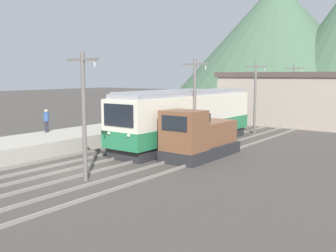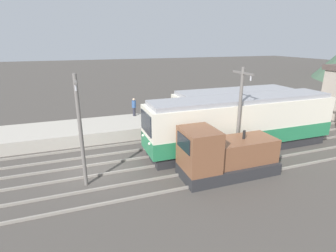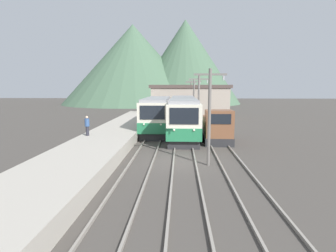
# 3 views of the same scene
# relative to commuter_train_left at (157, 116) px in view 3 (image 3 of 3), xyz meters

# --- Properties ---
(ground_plane) EXTENTS (200.00, 200.00, 0.00)m
(ground_plane) POSITION_rel_commuter_train_left_xyz_m (2.60, -11.40, -1.76)
(ground_plane) COLOR #47423D
(platform_left) EXTENTS (4.50, 54.00, 0.93)m
(platform_left) POSITION_rel_commuter_train_left_xyz_m (-3.65, -11.40, -1.29)
(platform_left) COLOR #ADA599
(platform_left) RESTS_ON ground
(track_left) EXTENTS (1.54, 60.00, 0.14)m
(track_left) POSITION_rel_commuter_train_left_xyz_m (-0.00, -11.40, -1.69)
(track_left) COLOR gray
(track_left) RESTS_ON ground
(track_center) EXTENTS (1.54, 60.00, 0.14)m
(track_center) POSITION_rel_commuter_train_left_xyz_m (2.80, -11.40, -1.69)
(track_center) COLOR gray
(track_center) RESTS_ON ground
(track_right) EXTENTS (1.54, 60.00, 0.14)m
(track_right) POSITION_rel_commuter_train_left_xyz_m (5.80, -11.40, -1.69)
(track_right) COLOR gray
(track_right) RESTS_ON ground
(commuter_train_left) EXTENTS (2.84, 10.17, 3.80)m
(commuter_train_left) POSITION_rel_commuter_train_left_xyz_m (0.00, 0.00, 0.00)
(commuter_train_left) COLOR #28282B
(commuter_train_left) RESTS_ON ground
(commuter_train_center) EXTENTS (2.84, 14.03, 3.87)m
(commuter_train_center) POSITION_rel_commuter_train_left_xyz_m (2.80, -1.24, 0.03)
(commuter_train_center) COLOR #28282B
(commuter_train_center) RESTS_ON ground
(shunting_locomotive) EXTENTS (2.40, 5.78, 3.00)m
(shunting_locomotive) POSITION_rel_commuter_train_left_xyz_m (5.80, -4.40, -0.55)
(shunting_locomotive) COLOR #28282B
(shunting_locomotive) RESTS_ON ground
(catenary_mast_near) EXTENTS (2.00, 0.20, 6.04)m
(catenary_mast_near) POSITION_rel_commuter_train_left_xyz_m (4.31, -12.05, 1.57)
(catenary_mast_near) COLOR slate
(catenary_mast_near) RESTS_ON ground
(catenary_mast_mid) EXTENTS (2.00, 0.20, 6.04)m
(catenary_mast_mid) POSITION_rel_commuter_train_left_xyz_m (4.31, -2.54, 1.57)
(catenary_mast_mid) COLOR slate
(catenary_mast_mid) RESTS_ON ground
(catenary_mast_far) EXTENTS (2.00, 0.20, 6.04)m
(catenary_mast_far) POSITION_rel_commuter_train_left_xyz_m (4.31, 6.97, 1.57)
(catenary_mast_far) COLOR slate
(catenary_mast_far) RESTS_ON ground
(catenary_mast_distant) EXTENTS (2.00, 0.20, 6.04)m
(catenary_mast_distant) POSITION_rel_commuter_train_left_xyz_m (4.31, 16.49, 1.57)
(catenary_mast_distant) COLOR slate
(catenary_mast_distant) RESTS_ON ground
(person_on_platform) EXTENTS (0.38, 0.38, 1.64)m
(person_on_platform) POSITION_rel_commuter_train_left_xyz_m (-5.19, -7.20, 0.06)
(person_on_platform) COLOR #282833
(person_on_platform) RESTS_ON platform_left
(station_building) EXTENTS (12.60, 6.30, 5.27)m
(station_building) POSITION_rel_commuter_train_left_xyz_m (4.02, 14.60, 0.90)
(station_building) COLOR #AD9E8E
(station_building) RESTS_ON ground
(mountain_backdrop) EXTENTS (53.33, 41.99, 24.81)m
(mountain_backdrop) POSITION_rel_commuter_train_left_xyz_m (-5.48, 52.51, 10.22)
(mountain_backdrop) COLOR #47664C
(mountain_backdrop) RESTS_ON ground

